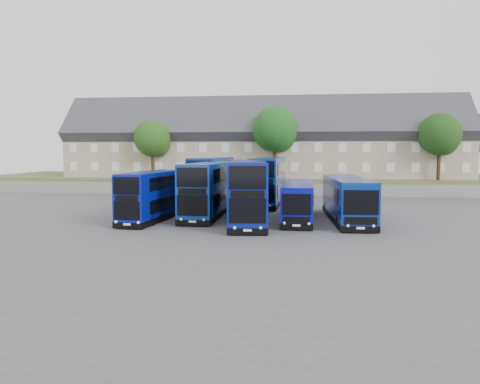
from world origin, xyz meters
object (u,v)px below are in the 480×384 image
dd_front_left (153,197)px  tree_mid (276,131)px  tree_west (154,140)px  tree_far (472,135)px  coach_east_a (299,202)px  tree_east (441,136)px  dd_front_mid (207,190)px

dd_front_left → tree_mid: bearing=74.1°
tree_west → tree_far: size_ratio=0.88×
tree_west → tree_mid: bearing=1.8°
coach_east_a → tree_far: tree_far is taller
tree_east → tree_far: 9.23m
tree_west → tree_far: bearing=9.5°
dd_front_mid → tree_east: tree_east is taller
dd_front_left → dd_front_mid: dd_front_mid is taller
tree_mid → tree_far: 26.80m
coach_east_a → tree_mid: size_ratio=1.21×
tree_west → tree_far: 42.58m
dd_front_left → tree_mid: size_ratio=1.08×
tree_mid → dd_front_left: bearing=-110.1°
tree_east → dd_front_left: bearing=-140.8°
dd_front_mid → tree_west: size_ratio=1.49×
coach_east_a → tree_east: tree_east is taller
dd_front_left → tree_east: size_ratio=1.22×
dd_front_mid → tree_mid: 22.60m
tree_mid → tree_east: (20.00, -0.50, -0.68)m
dd_front_left → tree_east: tree_east is taller
coach_east_a → dd_front_mid: bearing=174.1°
coach_east_a → tree_west: size_ratio=1.45×
dd_front_left → tree_west: tree_west is taller
tree_east → tree_west: bearing=-180.0°
tree_west → tree_east: tree_east is taller
tree_west → tree_east: size_ratio=0.94×
dd_front_mid → tree_mid: tree_mid is taller
coach_east_a → tree_far: bearing=52.9°
coach_east_a → tree_east: bearing=53.6°
tree_east → tree_far: (6.00, 7.00, 0.34)m
tree_west → dd_front_mid: bearing=-61.8°
dd_front_mid → tree_mid: size_ratio=1.24×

